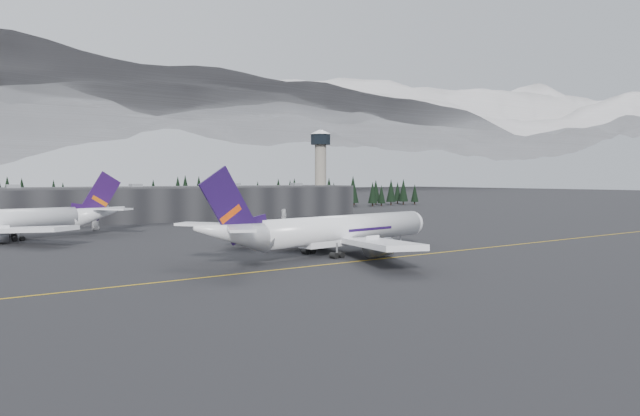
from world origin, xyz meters
TOP-DOWN VIEW (x-y plane):
  - ground at (0.00, 0.00)m, footprint 1400.00×1400.00m
  - taxiline at (0.00, -2.00)m, footprint 400.00×0.40m
  - terminal at (0.00, 125.00)m, footprint 160.00×30.00m
  - control_tower at (75.00, 128.00)m, footprint 10.00×10.00m
  - treeline at (0.00, 162.00)m, footprint 360.00×20.00m
  - jet_main at (-6.52, 8.10)m, footprint 60.82×55.82m
  - jet_parked at (-56.55, 77.81)m, footprint 60.31×55.43m
  - gse_vehicle_a at (-31.71, 94.09)m, footprint 3.62×5.05m
  - gse_vehicle_b at (37.37, 97.82)m, footprint 4.56×3.13m

SIDE VIEW (x-z plane):
  - ground at x=0.00m, z-range 0.00..0.00m
  - taxiline at x=0.00m, z-range 0.00..0.02m
  - gse_vehicle_a at x=-31.71m, z-range 0.00..1.28m
  - gse_vehicle_b at x=37.37m, z-range 0.00..1.44m
  - jet_parked at x=-56.55m, z-range -3.87..13.88m
  - jet_main at x=-6.52m, z-range -3.91..14.02m
  - terminal at x=0.00m, z-range 0.00..12.60m
  - treeline at x=0.00m, z-range 0.00..15.00m
  - control_tower at x=75.00m, z-range 4.56..42.26m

